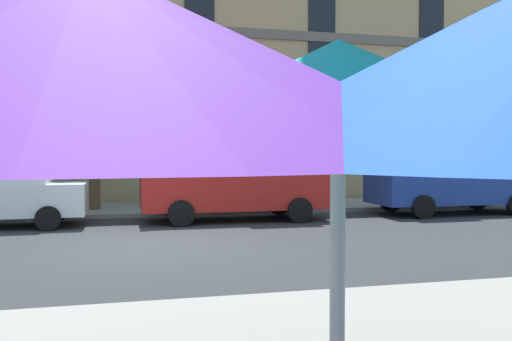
{
  "coord_description": "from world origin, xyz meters",
  "views": [
    {
      "loc": [
        -0.43,
        -10.95,
        1.86
      ],
      "look_at": [
        3.1,
        3.2,
        1.4
      ],
      "focal_mm": 37.89,
      "sensor_mm": 36.0,
      "label": 1
    }
  ],
  "objects_px": {
    "street_tree_middle": "(95,98)",
    "patio_umbrella": "(338,107)",
    "pickup_red": "(243,183)",
    "pickup_blue": "(446,181)"
  },
  "relations": [
    {
      "from": "pickup_red",
      "to": "street_tree_middle",
      "type": "height_order",
      "value": "street_tree_middle"
    },
    {
      "from": "pickup_red",
      "to": "street_tree_middle",
      "type": "distance_m",
      "value": 5.55
    },
    {
      "from": "pickup_red",
      "to": "street_tree_middle",
      "type": "xyz_separation_m",
      "value": [
        -4.04,
        2.82,
        2.56
      ]
    },
    {
      "from": "pickup_red",
      "to": "pickup_blue",
      "type": "relative_size",
      "value": 1.0
    },
    {
      "from": "pickup_blue",
      "to": "pickup_red",
      "type": "bearing_deg",
      "value": 180.0
    },
    {
      "from": "pickup_blue",
      "to": "patio_umbrella",
      "type": "relative_size",
      "value": 1.29
    },
    {
      "from": "street_tree_middle",
      "to": "pickup_blue",
      "type": "bearing_deg",
      "value": -15.11
    },
    {
      "from": "pickup_blue",
      "to": "patio_umbrella",
      "type": "bearing_deg",
      "value": -124.87
    },
    {
      "from": "street_tree_middle",
      "to": "patio_umbrella",
      "type": "relative_size",
      "value": 1.27
    },
    {
      "from": "pickup_blue",
      "to": "street_tree_middle",
      "type": "distance_m",
      "value": 11.11
    }
  ]
}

